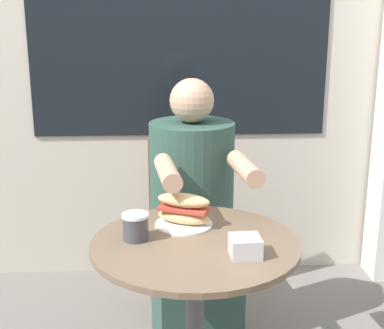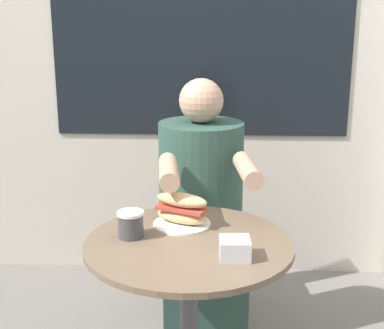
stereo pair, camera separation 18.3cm
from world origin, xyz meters
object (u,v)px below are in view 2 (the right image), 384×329
at_px(cafe_table, 189,298).
at_px(seated_diner, 201,239).
at_px(drink_cup, 131,224).
at_px(sandwich_on_plate, 182,211).
at_px(diner_chair, 201,210).

xyz_separation_m(cafe_table, seated_diner, (0.02, 0.52, -0.02)).
relative_size(seated_diner, drink_cup, 13.71).
bearing_deg(cafe_table, drink_cup, 172.18).
bearing_deg(sandwich_on_plate, diner_chair, 86.90).
distance_m(cafe_table, diner_chair, 0.87).
height_order(cafe_table, diner_chair, diner_chair).
xyz_separation_m(cafe_table, drink_cup, (-0.19, 0.03, 0.24)).
bearing_deg(sandwich_on_plate, cafe_table, -76.94).
distance_m(seated_diner, drink_cup, 0.60).
relative_size(sandwich_on_plate, drink_cup, 2.28).
distance_m(cafe_table, sandwich_on_plate, 0.29).
distance_m(diner_chair, seated_diner, 0.35).
xyz_separation_m(sandwich_on_plate, drink_cup, (-0.16, -0.11, -0.01)).
relative_size(diner_chair, drink_cup, 10.01).
xyz_separation_m(diner_chair, seated_diner, (0.01, -0.35, -0.00)).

